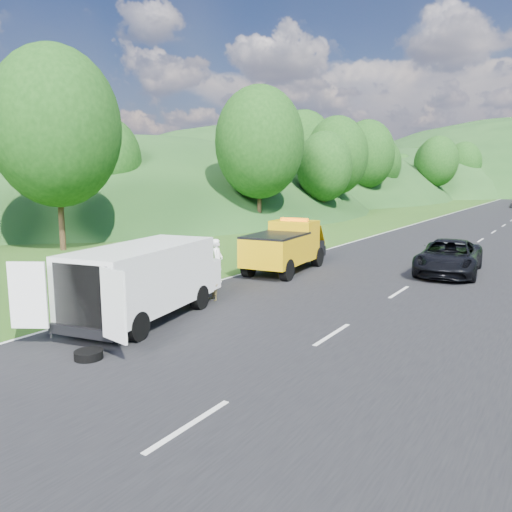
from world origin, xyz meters
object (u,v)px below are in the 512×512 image
Objects in this scene: child at (213,301)px; white_van at (146,278)px; woman at (218,283)px; tow_truck at (286,246)px; worker at (133,333)px; passing_suv at (448,274)px; spare_tire at (89,360)px; suitcase at (192,274)px.

white_van is at bearing -72.85° from child.
woman is 1.70× the size of child.
tow_truck is 6.24m from child.
worker is at bearing -62.70° from child.
tow_truck is 4.01m from woman.
white_van reaches higher than passing_suv.
white_van is 3.18m from child.
woman reaches higher than spare_tire.
tow_truck is 3.18× the size of woman.
child is at bearing 73.54° from white_van.
worker is at bearing -91.37° from tow_truck.
tow_truck is 5.41× the size of child.
child is 6.13m from spare_tire.
spare_tire is (2.60, -8.46, 0.00)m from woman.
suitcase is at bearing 105.09° from white_van.
woman reaches higher than suitcase.
woman is 0.98× the size of worker.
white_van is 11.37× the size of suitcase.
child is (1.63, -2.41, 0.00)m from woman.
woman is 10.27m from passing_suv.
passing_suv is (5.81, 9.48, 0.00)m from child.
tow_truck is 0.83× the size of white_van.
tow_truck is at bearing 118.13° from child.
white_van is (0.28, -8.99, 0.14)m from tow_truck.
spare_tire is at bearing -79.23° from white_van.
suitcase is at bearing -144.56° from passing_suv.
woman is 6.76m from worker.
woman is 0.33× the size of passing_suv.
spare_tire is at bearing 177.94° from woman.
worker is 14.61m from passing_suv.
woman is at bearing -112.48° from tow_truck.
worker reaches higher than passing_suv.
suitcase is 11.28m from passing_suv.
spare_tire is at bearing -93.05° from worker.
white_van is at bearing -64.11° from suitcase.
child is 11.12m from passing_suv.
tow_truck is 1.06× the size of passing_suv.
worker is 0.34× the size of passing_suv.
white_van reaches higher than worker.
white_van is at bearing 96.42° from worker.
passing_suv is (5.49, 13.54, 0.00)m from worker.
child is 4.07m from worker.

